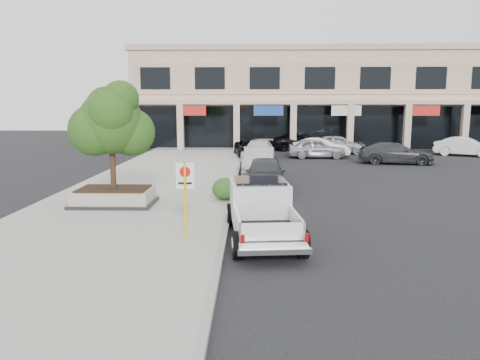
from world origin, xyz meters
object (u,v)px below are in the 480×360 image
no_parking_sign (185,190)px  curb_car_a (265,174)px  lot_car_c (396,153)px  pickup_truck (263,212)px  planter_tree (115,123)px  lot_car_a (317,148)px  lot_car_b (321,147)px  lot_car_f (465,147)px  lot_car_d (304,142)px  planter (114,196)px  curb_car_c (258,151)px  lot_car_e (338,144)px  curb_car_d (251,148)px  curb_car_b (259,161)px

no_parking_sign → curb_car_a: bearing=73.6°
curb_car_a → lot_car_c: size_ratio=0.91×
no_parking_sign → pickup_truck: bearing=11.3°
planter_tree → no_parking_sign: planter_tree is taller
lot_car_a → planter_tree: bearing=150.8°
lot_car_b → lot_car_f: 11.70m
lot_car_b → lot_car_d: 5.05m
no_parking_sign → lot_car_c: bearing=58.1°
planter_tree → lot_car_f: bearing=41.0°
curb_car_a → lot_car_a: curb_car_a is taller
no_parking_sign → lot_car_d: 29.75m
pickup_truck → lot_car_a: size_ratio=1.24×
planter → lot_car_d: lot_car_d is taller
lot_car_c → lot_car_f: bearing=-45.8°
lot_car_f → lot_car_d: bearing=99.7°
no_parking_sign → lot_car_b: (7.53, 23.99, -0.90)m
curb_car_c → lot_car_f: bearing=19.4°
planter → curb_car_c: curb_car_c is taller
planter → lot_car_e: 24.92m
lot_car_e → curb_car_c: bearing=133.6°
planter_tree → lot_car_c: (15.51, 14.53, -2.67)m
curb_car_a → curb_car_d: (-0.67, 14.30, -0.08)m
planter → lot_car_f: 30.18m
curb_car_c → lot_car_a: 4.87m
curb_car_c → curb_car_d: curb_car_c is taller
curb_car_d → curb_car_c: bearing=-84.4°
lot_car_d → lot_car_c: bearing=-154.5°
lot_car_e → lot_car_b: bearing=146.9°
lot_car_b → lot_car_d: size_ratio=0.80×
curb_car_b → curb_car_d: (-0.43, 9.47, -0.10)m
curb_car_c → lot_car_f: size_ratio=1.11×
planter_tree → lot_car_c: size_ratio=0.78×
planter → lot_car_b: size_ratio=0.72×
curb_car_c → lot_car_e: 8.51m
planter → curb_car_d: (5.51, 18.48, 0.24)m
curb_car_a → lot_car_d: bearing=80.1°
curb_car_c → curb_car_d: (-0.52, 2.26, -0.03)m
pickup_truck → no_parking_sign: bearing=-174.0°
no_parking_sign → lot_car_f: no_parking_sign is taller
lot_car_c → lot_car_e: 7.26m
curb_car_a → lot_car_b: (4.90, 15.08, -0.06)m
no_parking_sign → lot_car_f: 31.18m
planter_tree → lot_car_c: planter_tree is taller
planter → lot_car_a: 20.87m
planter_tree → curb_car_a: planter_tree is taller
no_parking_sign → lot_car_b: bearing=72.6°
curb_car_d → lot_car_a: bearing=-12.8°
planter → no_parking_sign: size_ratio=1.39×
no_parking_sign → pickup_truck: size_ratio=0.42×
pickup_truck → curb_car_d: 22.75m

